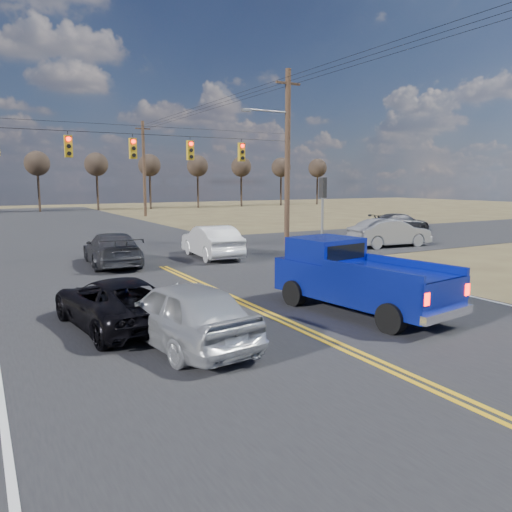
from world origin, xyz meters
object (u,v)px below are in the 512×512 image
dgrey_car_queue (112,249)px  cross_car_east_far (400,223)px  cross_car_east_near (390,233)px  white_car_queue (211,242)px  pickup_truck (356,278)px  silver_suv (182,313)px  black_suv (116,302)px

dgrey_car_queue → cross_car_east_far: size_ratio=1.08×
dgrey_car_queue → cross_car_east_near: 15.43m
cross_car_east_far → cross_car_east_near: bearing=137.5°
white_car_queue → cross_car_east_far: white_car_queue is taller
pickup_truck → cross_car_east_near: size_ratio=1.17×
pickup_truck → silver_suv: (-5.39, -0.37, -0.23)m
white_car_queue → cross_car_east_near: cross_car_east_near is taller
black_suv → cross_car_east_far: 28.51m
silver_suv → cross_car_east_far: silver_suv is taller
cross_car_east_far → silver_suv: bearing=131.7°
pickup_truck → silver_suv: bearing=175.6°
pickup_truck → black_suv: bearing=155.3°
pickup_truck → cross_car_east_near: pickup_truck is taller
black_suv → dgrey_car_queue: 9.82m
pickup_truck → cross_car_east_near: 15.20m
cross_car_east_near → cross_car_east_far: bearing=-43.3°
white_car_queue → cross_car_east_far: size_ratio=1.02×
black_suv → cross_car_east_far: (24.57, 14.45, 0.04)m
silver_suv → cross_car_east_far: (23.63, 16.69, -0.08)m
pickup_truck → white_car_queue: (0.66, 11.44, -0.20)m
pickup_truck → dgrey_car_queue: bearing=101.7°
silver_suv → dgrey_car_queue: bearing=-104.3°
black_suv → dgrey_car_queue: bearing=-109.9°
silver_suv → white_car_queue: 13.26m
black_suv → white_car_queue: white_car_queue is taller
black_suv → cross_car_east_far: size_ratio=0.98×
cross_car_east_near → cross_car_east_far: (7.00, 6.09, -0.11)m
white_car_queue → cross_car_east_far: bearing=-159.9°
silver_suv → cross_car_east_near: bearing=-155.8°
silver_suv → white_car_queue: (6.05, 11.80, 0.03)m
cross_car_east_near → black_suv: bearing=121.1°
white_car_queue → dgrey_car_queue: 4.80m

